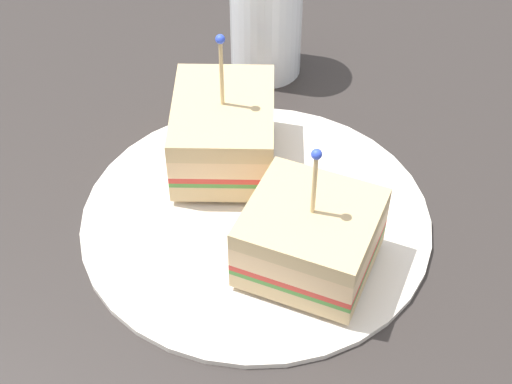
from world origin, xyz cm
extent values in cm
cube|color=#2D2826|center=(0.00, 0.00, -1.00)|extent=(104.27, 104.27, 2.00)
cylinder|color=silver|center=(0.00, 0.00, 0.47)|extent=(26.21, 26.21, 0.94)
cube|color=tan|center=(4.91, -4.44, 1.67)|extent=(11.32, 12.60, 1.46)
cube|color=#478438|center=(4.91, -4.44, 2.60)|extent=(11.32, 12.60, 0.40)
cube|color=red|center=(4.91, -4.44, 3.05)|extent=(11.32, 12.60, 0.50)
cube|color=#E0B784|center=(4.91, -4.44, 4.08)|extent=(11.32, 12.60, 1.55)
cube|color=tan|center=(4.91, -4.44, 5.58)|extent=(11.32, 12.60, 1.46)
cylinder|color=tan|center=(4.91, -4.44, 8.80)|extent=(0.30, 0.30, 6.43)
sphere|color=blue|center=(4.91, -4.44, 12.01)|extent=(0.70, 0.70, 0.70)
cube|color=tan|center=(-5.46, 2.89, 1.58)|extent=(8.87, 8.60, 1.27)
cube|color=#478438|center=(-5.46, 2.89, 2.41)|extent=(8.87, 8.60, 0.40)
cube|color=red|center=(-5.46, 2.89, 2.86)|extent=(8.87, 8.60, 0.50)
cube|color=#E0B784|center=(-5.46, 2.89, 3.92)|extent=(8.87, 8.60, 1.62)
cube|color=tan|center=(-5.46, 2.89, 5.37)|extent=(8.87, 8.60, 1.27)
cylinder|color=tan|center=(-5.46, 2.89, 8.18)|extent=(0.30, 0.30, 5.63)
sphere|color=blue|center=(-5.46, 2.89, 10.99)|extent=(0.70, 0.70, 0.70)
cylinder|color=#B74C33|center=(7.63, -18.12, 3.70)|extent=(5.69, 5.69, 7.40)
cylinder|color=white|center=(7.63, -18.12, 5.52)|extent=(6.47, 6.47, 11.04)
camera|label=1|loc=(-17.08, 35.87, 41.70)|focal=53.47mm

